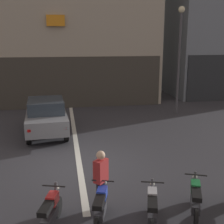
% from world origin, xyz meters
% --- Properties ---
extents(ground_plane, '(120.00, 120.00, 0.00)m').
position_xyz_m(ground_plane, '(0.00, 0.00, 0.00)').
color(ground_plane, '#333338').
extents(lane_centre_line, '(0.20, 18.00, 0.01)m').
position_xyz_m(lane_centre_line, '(0.00, 6.00, 0.00)').
color(lane_centre_line, silver).
rests_on(lane_centre_line, ground).
extents(building_mid_block, '(10.95, 8.99, 10.94)m').
position_xyz_m(building_mid_block, '(0.56, 13.56, 5.46)').
color(building_mid_block, '#B2A893').
rests_on(building_mid_block, ground).
extents(car_grey_crossing_near, '(2.01, 4.20, 1.64)m').
position_xyz_m(car_grey_crossing_near, '(-1.25, 3.94, 0.89)').
color(car_grey_crossing_near, black).
rests_on(car_grey_crossing_near, ground).
extents(street_lamp, '(0.36, 0.36, 6.01)m').
position_xyz_m(street_lamp, '(6.11, 6.62, 3.72)').
color(street_lamp, '#47474C').
rests_on(street_lamp, ground).
extents(motorcycle_red_row_leftmost, '(0.64, 1.62, 0.98)m').
position_xyz_m(motorcycle_red_row_leftmost, '(-0.86, -3.40, 0.46)').
color(motorcycle_red_row_leftmost, black).
rests_on(motorcycle_red_row_leftmost, ground).
extents(motorcycle_blue_row_left_mid, '(0.64, 1.62, 0.98)m').
position_xyz_m(motorcycle_blue_row_left_mid, '(0.31, -3.33, 0.46)').
color(motorcycle_blue_row_left_mid, black).
rests_on(motorcycle_blue_row_left_mid, ground).
extents(motorcycle_silver_row_centre, '(0.64, 1.62, 0.98)m').
position_xyz_m(motorcycle_silver_row_centre, '(1.48, -3.60, 0.46)').
color(motorcycle_silver_row_centre, black).
rests_on(motorcycle_silver_row_centre, ground).
extents(motorcycle_green_row_right_mid, '(0.73, 1.58, 0.98)m').
position_xyz_m(motorcycle_green_row_right_mid, '(2.66, -3.39, 0.46)').
color(motorcycle_green_row_right_mid, black).
rests_on(motorcycle_green_row_right_mid, ground).
extents(person_by_motorcycles, '(0.41, 0.41, 1.67)m').
position_xyz_m(person_by_motorcycles, '(0.38, -2.86, 0.86)').
color(person_by_motorcycles, '#23232D').
rests_on(person_by_motorcycles, ground).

